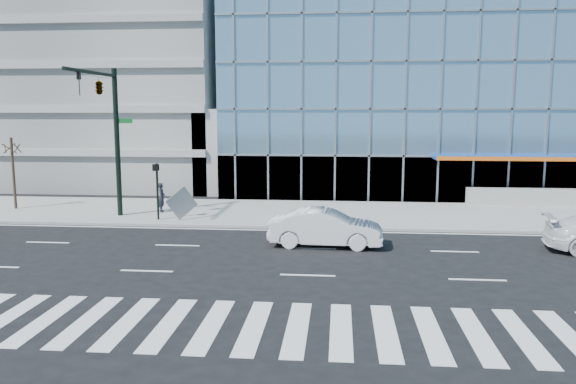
% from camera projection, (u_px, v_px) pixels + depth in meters
% --- Properties ---
extents(ground, '(160.00, 160.00, 0.00)m').
position_uv_depth(ground, '(313.00, 248.00, 24.25)').
color(ground, black).
rests_on(ground, ground).
extents(sidewalk, '(120.00, 8.00, 0.15)m').
position_uv_depth(sidewalk, '(320.00, 213.00, 32.12)').
color(sidewalk, gray).
rests_on(sidewalk, ground).
extents(theatre_building, '(42.00, 26.00, 15.00)m').
position_uv_depth(theatre_building, '(493.00, 91.00, 47.51)').
color(theatre_building, '#74A1C1').
rests_on(theatre_building, ground).
extents(parking_garage, '(24.00, 24.00, 20.00)m').
position_uv_depth(parking_garage, '(105.00, 64.00, 50.24)').
color(parking_garage, gray).
rests_on(parking_garage, ground).
extents(ramp_block, '(6.00, 8.00, 6.00)m').
position_uv_depth(ramp_block, '(245.00, 149.00, 42.10)').
color(ramp_block, gray).
rests_on(ramp_block, ground).
extents(traffic_signal, '(1.14, 5.74, 8.00)m').
position_uv_depth(traffic_signal, '(105.00, 105.00, 28.86)').
color(traffic_signal, black).
rests_on(traffic_signal, sidewalk).
extents(ped_signal_post, '(0.30, 0.33, 3.00)m').
position_uv_depth(ped_signal_post, '(157.00, 183.00, 29.59)').
color(ped_signal_post, black).
rests_on(ped_signal_post, sidewalk).
extents(street_tree_near, '(1.10, 1.10, 4.23)m').
position_uv_depth(street_tree_near, '(12.00, 147.00, 32.73)').
color(street_tree_near, '#332319').
rests_on(street_tree_near, sidewalk).
extents(white_sedan, '(5.04, 1.96, 1.63)m').
position_uv_depth(white_sedan, '(326.00, 228.00, 24.59)').
color(white_sedan, white).
rests_on(white_sedan, ground).
extents(pedestrian, '(0.49, 0.67, 1.68)m').
position_uv_depth(pedestrian, '(162.00, 197.00, 32.01)').
color(pedestrian, black).
rests_on(pedestrian, sidewalk).
extents(tilted_panel, '(1.46, 1.16, 1.81)m').
position_uv_depth(tilted_panel, '(182.00, 203.00, 29.68)').
color(tilted_panel, gray).
rests_on(tilted_panel, sidewalk).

